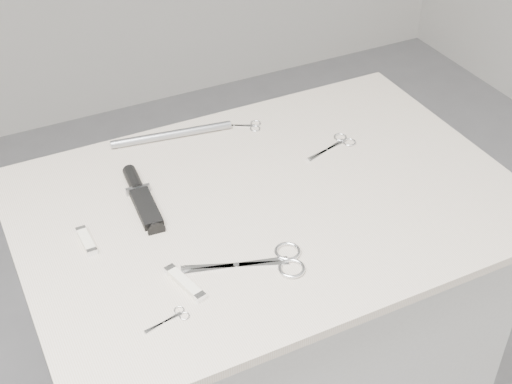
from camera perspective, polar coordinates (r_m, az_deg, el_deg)
name	(u,v)px	position (r m, az deg, el deg)	size (l,w,h in m)	color
plinth	(267,351)	(1.76, 0.92, -12.62)	(0.90, 0.60, 0.90)	#B2B2B0
display_board	(270,202)	(1.44, 1.09, -0.84)	(1.00, 0.70, 0.02)	beige
large_shears	(271,262)	(1.29, 1.18, -5.61)	(0.22, 0.12, 0.01)	white
embroidery_scissors_a	(337,144)	(1.60, 6.53, 3.84)	(0.13, 0.07, 0.00)	white
embroidery_scissors_b	(246,126)	(1.66, -0.84, 5.32)	(0.11, 0.08, 0.00)	white
tiny_scissors	(172,318)	(1.21, -6.74, -10.00)	(0.08, 0.04, 0.00)	white
sheathed_knife	(140,195)	(1.45, -9.24, -0.24)	(0.05, 0.20, 0.03)	black
pocket_knife_a	(185,283)	(1.25, -5.72, -7.22)	(0.05, 0.10, 0.01)	white
pocket_knife_b	(86,241)	(1.37, -13.41, -3.82)	(0.02, 0.08, 0.01)	white
metal_rail	(172,134)	(1.62, -6.75, 4.59)	(0.02, 0.02, 0.28)	#989BA0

